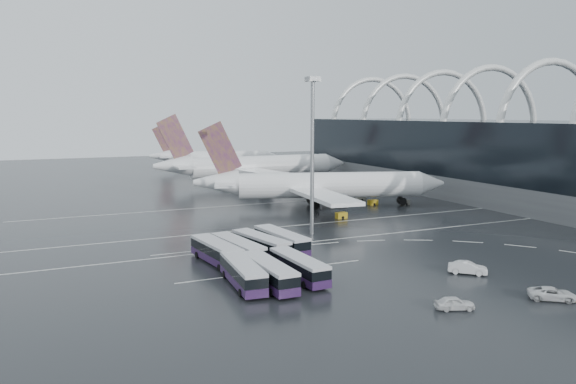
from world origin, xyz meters
name	(u,v)px	position (x,y,z in m)	size (l,w,h in m)	color
ground	(359,234)	(0.00, 0.00, 0.00)	(420.00, 420.00, 0.00)	black
terminal	(523,157)	(61.56, 19.84, 10.87)	(42.00, 160.00, 34.90)	slate
lane_marking_near	(365,236)	(0.00, -2.00, 0.01)	(120.00, 0.25, 0.01)	white
lane_marking_mid	(327,223)	(0.00, 12.00, 0.01)	(120.00, 0.25, 0.01)	white
lane_marking_far	(273,203)	(0.00, 40.00, 0.01)	(120.00, 0.25, 0.01)	white
bus_bay_line_south	(273,271)	(-24.00, -16.00, 0.01)	(28.00, 0.25, 0.01)	white
bus_bay_line_north	(235,247)	(-24.00, 0.00, 0.01)	(28.00, 0.25, 0.01)	white
airliner_main	(318,186)	(6.89, 29.57, 5.08)	(58.61, 50.78, 20.30)	white
airliner_gate_b	(252,167)	(8.16, 76.22, 5.47)	(62.82, 56.68, 21.88)	white
airliner_gate_c	(213,158)	(11.31, 126.53, 4.52)	(50.06, 45.52, 18.09)	white
bus_row_near_a	(217,252)	(-29.91, -8.60, 1.77)	(4.38, 13.32, 3.22)	#29133E
bus_row_near_b	(238,249)	(-26.59, -8.51, 1.77)	(4.56, 13.34, 3.22)	#29133E
bus_row_near_c	(261,244)	(-22.21, -7.02, 1.74)	(5.25, 13.14, 3.16)	#29133E
bus_row_near_d	(281,241)	(-18.34, -6.12, 1.80)	(4.30, 13.50, 3.27)	#29133E
bus_row_far_a	(243,273)	(-30.21, -20.61, 1.75)	(3.99, 13.15, 3.19)	#29133E
bus_row_far_b	(269,272)	(-27.14, -21.93, 1.75)	(3.17, 12.98, 3.19)	#29133E
bus_row_far_c	(299,267)	(-22.34, -20.87, 1.69)	(3.33, 12.60, 3.08)	#29133E
van_curve_a	(552,294)	(1.35, -41.13, 0.76)	(2.52, 5.47, 1.52)	silver
van_curve_b	(455,303)	(-11.49, -38.87, 0.76)	(1.79, 4.44, 1.51)	silver
van_curve_c	(468,268)	(-0.12, -28.46, 0.86)	(1.82, 5.22, 1.72)	silver
floodlight_mast	(312,136)	(-7.89, 3.57, 17.88)	(2.18, 2.18, 28.42)	gray
gse_cart_belly_b	(361,198)	(21.39, 33.56, 0.66)	(2.40, 1.42, 1.31)	slate
gse_cart_belly_c	(341,215)	(4.89, 14.87, 0.63)	(2.32, 1.37, 1.26)	gold
gse_cart_belly_d	(405,202)	(27.97, 23.89, 0.56)	(2.06, 1.22, 1.12)	slate
gse_cart_belly_e	(373,202)	(20.71, 27.01, 0.62)	(2.27, 1.34, 1.24)	gold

